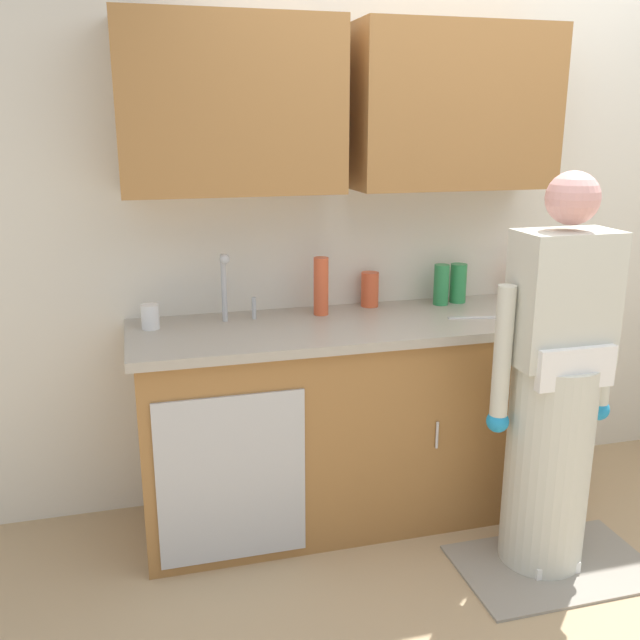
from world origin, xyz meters
TOP-DOWN VIEW (x-y plane):
  - ground_plane at (0.00, 0.00)m, footprint 9.00×9.00m
  - kitchen_wall_with_uppers at (-0.14, 0.99)m, footprint 4.80×0.44m
  - counter_cabinet at (-0.55, 0.70)m, footprint 1.90×0.62m
  - countertop at (-0.55, 0.70)m, footprint 1.96×0.66m
  - sink at (-1.06, 0.71)m, footprint 0.50×0.36m
  - person_at_sink at (0.10, 0.12)m, footprint 0.55×0.34m
  - floor_mat at (0.13, 0.05)m, footprint 0.80×0.50m
  - bottle_water_tall at (-0.39, 0.93)m, footprint 0.08×0.08m
  - bottle_dish_liquid at (0.05, 0.90)m, footprint 0.08×0.08m
  - bottle_water_short at (-0.66, 0.85)m, footprint 0.07×0.07m
  - bottle_cleaner_spray at (0.37, 0.88)m, footprint 0.08×0.08m
  - bottle_soap at (-0.05, 0.87)m, footprint 0.07×0.07m
  - cup_by_sink at (-1.42, 0.81)m, footprint 0.08×0.08m
  - knife_on_counter at (-0.01, 0.61)m, footprint 0.24×0.07m
  - sponge at (0.27, 0.61)m, footprint 0.11×0.07m

SIDE VIEW (x-z plane):
  - ground_plane at x=0.00m, z-range 0.00..0.00m
  - floor_mat at x=0.13m, z-range 0.00..0.01m
  - counter_cabinet at x=-0.55m, z-range 0.00..0.90m
  - person_at_sink at x=0.10m, z-range -0.12..1.50m
  - countertop at x=-0.55m, z-range 0.90..0.94m
  - sink at x=-1.06m, z-range 0.75..1.10m
  - knife_on_counter at x=-0.01m, z-range 0.94..0.95m
  - sponge at x=0.27m, z-range 0.94..0.97m
  - cup_by_sink at x=-1.42m, z-range 0.94..1.05m
  - bottle_water_tall at x=-0.39m, z-range 0.94..1.10m
  - bottle_dish_liquid at x=0.05m, z-range 0.94..1.13m
  - bottle_cleaner_spray at x=0.37m, z-range 0.94..1.13m
  - bottle_soap at x=-0.05m, z-range 0.94..1.14m
  - bottle_water_short at x=-0.66m, z-range 0.94..1.20m
  - kitchen_wall_with_uppers at x=-0.14m, z-range 0.13..2.83m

